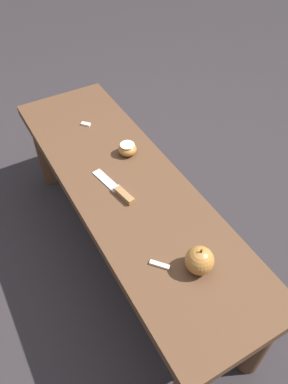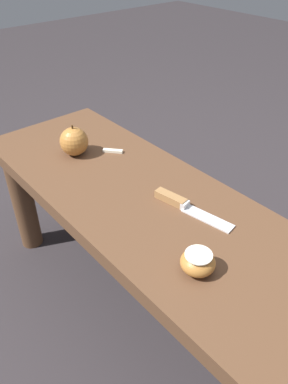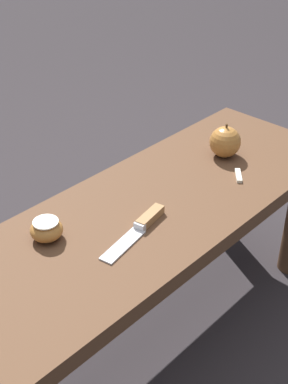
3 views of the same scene
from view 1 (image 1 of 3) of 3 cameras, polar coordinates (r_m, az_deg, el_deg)
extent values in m
plane|color=#2D282B|center=(1.65, -2.13, -9.32)|extent=(8.00, 8.00, 0.00)
cube|color=brown|center=(1.33, -2.61, 0.65)|extent=(1.33, 0.39, 0.04)
cylinder|color=brown|center=(1.88, -14.92, 6.11)|extent=(0.08, 0.08, 0.39)
cylinder|color=brown|center=(1.94, -7.28, 8.87)|extent=(0.08, 0.08, 0.39)
cylinder|color=brown|center=(1.31, 17.05, -20.82)|extent=(0.08, 0.08, 0.39)
cube|color=silver|center=(1.33, -5.79, 1.79)|extent=(0.13, 0.05, 0.00)
cube|color=silver|center=(1.29, -4.14, 0.49)|extent=(0.02, 0.03, 0.02)
cube|color=#9E7042|center=(1.27, -3.00, -0.53)|extent=(0.09, 0.04, 0.02)
sphere|color=#B27233|center=(1.08, 8.46, -10.27)|extent=(0.08, 0.08, 0.08)
cylinder|color=#4C3319|center=(1.04, 8.73, -8.91)|extent=(0.01, 0.01, 0.01)
ellipsoid|color=#B27233|center=(1.42, -2.54, 6.55)|extent=(0.07, 0.07, 0.04)
cylinder|color=white|center=(1.41, -2.57, 7.20)|extent=(0.05, 0.05, 0.00)
cube|color=white|center=(1.60, -8.87, 10.19)|extent=(0.04, 0.04, 0.01)
cube|color=white|center=(1.10, 2.40, -11.02)|extent=(0.05, 0.05, 0.01)
camera|label=2|loc=(1.62, 5.74, 33.11)|focal=35.00mm
camera|label=3|loc=(1.53, -45.60, 26.43)|focal=50.00mm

